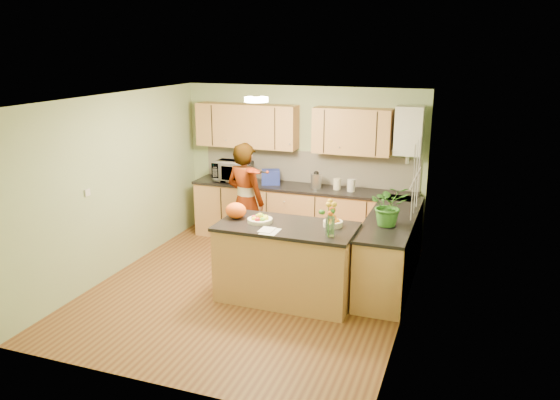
% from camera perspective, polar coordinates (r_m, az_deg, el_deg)
% --- Properties ---
extents(floor, '(4.50, 4.50, 0.00)m').
position_cam_1_polar(floor, '(7.34, -3.16, -9.27)').
color(floor, '#5A3219').
rests_on(floor, ground).
extents(ceiling, '(4.00, 4.50, 0.02)m').
position_cam_1_polar(ceiling, '(6.67, -3.49, 10.55)').
color(ceiling, white).
rests_on(ceiling, wall_back).
extents(wall_back, '(4.00, 0.02, 2.50)m').
position_cam_1_polar(wall_back, '(8.95, 2.33, 3.84)').
color(wall_back, '#93A676').
rests_on(wall_back, floor).
extents(wall_front, '(4.00, 0.02, 2.50)m').
position_cam_1_polar(wall_front, '(5.02, -13.45, -6.40)').
color(wall_front, '#93A676').
rests_on(wall_front, floor).
extents(wall_left, '(0.02, 4.50, 2.50)m').
position_cam_1_polar(wall_left, '(7.88, -16.82, 1.49)').
color(wall_left, '#93A676').
rests_on(wall_left, floor).
extents(wall_right, '(0.02, 4.50, 2.50)m').
position_cam_1_polar(wall_right, '(6.41, 13.37, -1.48)').
color(wall_right, '#93A676').
rests_on(wall_right, floor).
extents(back_counter, '(3.64, 0.62, 0.94)m').
position_cam_1_polar(back_counter, '(8.85, 2.30, -1.53)').
color(back_counter, '#AB6E44').
rests_on(back_counter, floor).
extents(right_counter, '(0.62, 2.24, 0.94)m').
position_cam_1_polar(right_counter, '(7.50, 11.49, -5.11)').
color(right_counter, '#AB6E44').
rests_on(right_counter, floor).
extents(splashback, '(3.60, 0.02, 0.52)m').
position_cam_1_polar(splashback, '(8.92, 2.91, 3.46)').
color(splashback, silver).
rests_on(splashback, back_counter).
extents(upper_cabinets, '(3.20, 0.34, 0.70)m').
position_cam_1_polar(upper_cabinets, '(8.74, 0.93, 7.55)').
color(upper_cabinets, '#AB6E44').
rests_on(upper_cabinets, wall_back).
extents(boiler, '(0.40, 0.30, 0.86)m').
position_cam_1_polar(boiler, '(8.34, 13.34, 7.04)').
color(boiler, silver).
rests_on(boiler, wall_back).
extents(window_right, '(0.01, 1.30, 1.05)m').
position_cam_1_polar(window_right, '(6.91, 14.07, 2.30)').
color(window_right, silver).
rests_on(window_right, wall_right).
extents(light_switch, '(0.02, 0.09, 0.09)m').
position_cam_1_polar(light_switch, '(7.41, -19.48, 0.75)').
color(light_switch, silver).
rests_on(light_switch, wall_left).
extents(ceiling_lamp, '(0.30, 0.30, 0.07)m').
position_cam_1_polar(ceiling_lamp, '(6.95, -2.49, 10.46)').
color(ceiling_lamp, '#FFEABF').
rests_on(ceiling_lamp, ceiling).
extents(peninsula_island, '(1.71, 0.88, 0.98)m').
position_cam_1_polar(peninsula_island, '(6.89, 0.65, -6.50)').
color(peninsula_island, '#AB6E44').
rests_on(peninsula_island, floor).
extents(fruit_dish, '(0.31, 0.31, 0.11)m').
position_cam_1_polar(fruit_dish, '(6.83, -2.11, -1.96)').
color(fruit_dish, beige).
rests_on(fruit_dish, peninsula_island).
extents(orange_bowl, '(0.24, 0.24, 0.14)m').
position_cam_1_polar(orange_bowl, '(6.69, 5.55, -2.27)').
color(orange_bowl, beige).
rests_on(orange_bowl, peninsula_island).
extents(flower_vase, '(0.26, 0.26, 0.48)m').
position_cam_1_polar(flower_vase, '(6.30, 5.30, -0.96)').
color(flower_vase, silver).
rests_on(flower_vase, peninsula_island).
extents(orange_bag, '(0.34, 0.32, 0.20)m').
position_cam_1_polar(orange_bag, '(6.99, -4.63, -1.10)').
color(orange_bag, '#F65D14').
rests_on(orange_bag, peninsula_island).
extents(papers, '(0.20, 0.27, 0.01)m').
position_cam_1_polar(papers, '(6.49, -1.04, -3.29)').
color(papers, white).
rests_on(papers, peninsula_island).
extents(violinist, '(0.74, 0.59, 1.77)m').
position_cam_1_polar(violinist, '(8.11, -3.62, -0.14)').
color(violinist, tan).
rests_on(violinist, floor).
extents(violin, '(0.58, 0.50, 0.14)m').
position_cam_1_polar(violin, '(7.70, -2.97, 3.09)').
color(violin, '#4D0F04').
rests_on(violin, violinist).
extents(microwave, '(0.61, 0.43, 0.33)m').
position_cam_1_polar(microwave, '(9.06, -4.96, 2.99)').
color(microwave, silver).
rests_on(microwave, back_counter).
extents(blue_box, '(0.35, 0.31, 0.23)m').
position_cam_1_polar(blue_box, '(8.85, -0.98, 2.42)').
color(blue_box, navy).
rests_on(blue_box, back_counter).
extents(kettle, '(0.17, 0.17, 0.32)m').
position_cam_1_polar(kettle, '(8.60, 3.80, 2.10)').
color(kettle, '#BCBCC1').
rests_on(kettle, back_counter).
extents(jar_cream, '(0.13, 0.13, 0.18)m').
position_cam_1_polar(jar_cream, '(8.56, 5.97, 1.68)').
color(jar_cream, beige).
rests_on(jar_cream, back_counter).
extents(jar_white, '(0.15, 0.15, 0.19)m').
position_cam_1_polar(jar_white, '(8.48, 7.45, 1.53)').
color(jar_white, silver).
rests_on(jar_white, back_counter).
extents(potted_plant, '(0.59, 0.55, 0.53)m').
position_cam_1_polar(potted_plant, '(6.90, 11.33, -0.53)').
color(potted_plant, '#347627').
rests_on(potted_plant, right_counter).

